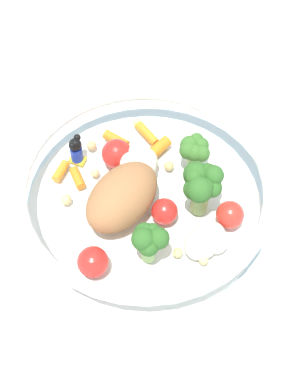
{
  "coord_description": "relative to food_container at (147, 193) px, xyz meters",
  "views": [
    {
      "loc": [
        0.12,
        0.3,
        0.5
      ],
      "look_at": [
        -0.01,
        -0.0,
        0.02
      ],
      "focal_mm": 53.35,
      "sensor_mm": 36.0,
      "label": 1
    }
  ],
  "objects": [
    {
      "name": "ground_plane",
      "position": [
        0.01,
        -0.0,
        -0.03
      ],
      "size": [
        2.4,
        2.4,
        0.0
      ],
      "primitive_type": "plane",
      "color": "silver"
    },
    {
      "name": "food_container",
      "position": [
        0.0,
        0.0,
        0.0
      ],
      "size": [
        0.26,
        0.26,
        0.07
      ],
      "color": "white",
      "rests_on": "ground_plane"
    }
  ]
}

